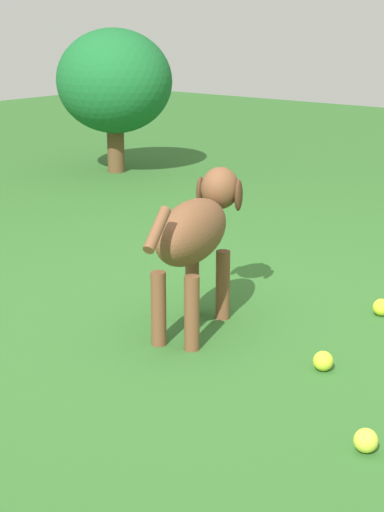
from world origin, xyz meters
The scene contains 6 objects.
ground centered at (0.00, 0.00, 0.00)m, with size 14.00×14.00×0.00m, color #2D6026.
dog centered at (-0.06, -0.01, 0.37)m, with size 0.35×0.79×0.55m.
tennis_ball_0 centered at (0.85, -0.43, 0.03)m, with size 0.07×0.07×0.07m, color #C9D63A.
tennis_ball_1 centered at (0.50, -0.05, 0.03)m, with size 0.07×0.07×0.07m, color #C2D92F.
tennis_ball_2 centered at (0.42, 0.52, 0.03)m, with size 0.07×0.07×0.07m, color #CFDE2A.
shrub_near centered at (-2.41, 2.00, 0.64)m, with size 0.86×0.77×1.01m.
Camera 1 is at (1.71, -2.22, 1.12)m, focal length 57.52 mm.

